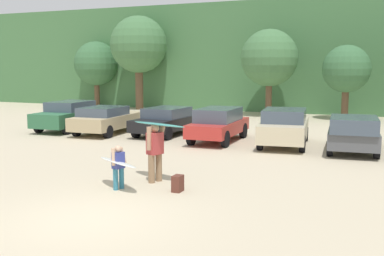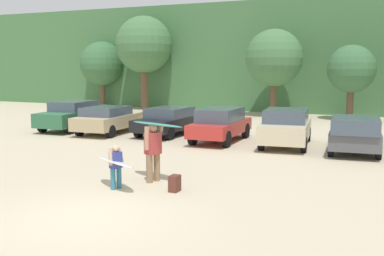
% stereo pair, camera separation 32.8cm
% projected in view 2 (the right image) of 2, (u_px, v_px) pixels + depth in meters
% --- Properties ---
extents(ground_plane, '(120.00, 120.00, 0.00)m').
position_uv_depth(ground_plane, '(83.00, 218.00, 10.57)').
color(ground_plane, '#C1B293').
extents(hillside_ridge, '(108.00, 12.00, 8.16)m').
position_uv_depth(hillside_ridge, '(320.00, 57.00, 38.35)').
color(hillside_ridge, '#427042').
rests_on(hillside_ridge, ground_plane).
extents(tree_ridge_back, '(3.66, 3.66, 5.42)m').
position_uv_depth(tree_ridge_back, '(102.00, 64.00, 39.17)').
color(tree_ridge_back, brown).
rests_on(tree_ridge_back, ground_plane).
extents(tree_center, '(4.40, 4.40, 7.25)m').
position_uv_depth(tree_center, '(144.00, 45.00, 36.36)').
color(tree_center, brown).
rests_on(tree_center, ground_plane).
extents(tree_far_left, '(3.82, 3.82, 5.85)m').
position_uv_depth(tree_far_left, '(274.00, 58.00, 31.25)').
color(tree_far_left, brown).
rests_on(tree_far_left, ground_plane).
extents(tree_right, '(2.97, 2.97, 4.71)m').
position_uv_depth(tree_right, '(351.00, 69.00, 29.09)').
color(tree_right, brown).
rests_on(tree_right, ground_plane).
extents(parked_car_forest_green, '(2.10, 4.46, 1.53)m').
position_uv_depth(parked_car_forest_green, '(73.00, 115.00, 25.10)').
color(parked_car_forest_green, '#2D6642').
rests_on(parked_car_forest_green, ground_plane).
extents(parked_car_tan, '(2.20, 4.60, 1.38)m').
position_uv_depth(parked_car_tan, '(110.00, 119.00, 23.83)').
color(parked_car_tan, tan).
rests_on(parked_car_tan, ground_plane).
extents(parked_car_black, '(2.04, 4.09, 1.36)m').
position_uv_depth(parked_car_black, '(168.00, 120.00, 23.19)').
color(parked_car_black, black).
rests_on(parked_car_black, ground_plane).
extents(parked_car_red, '(1.85, 4.33, 1.52)m').
position_uv_depth(parked_car_red, '(220.00, 124.00, 21.19)').
color(parked_car_red, '#B72D28').
rests_on(parked_car_red, ground_plane).
extents(parked_car_champagne, '(2.42, 4.63, 1.58)m').
position_uv_depth(parked_car_champagne, '(286.00, 127.00, 20.05)').
color(parked_car_champagne, beige).
rests_on(parked_car_champagne, ground_plane).
extents(parked_car_dark_gray, '(2.22, 4.30, 1.48)m').
position_uv_depth(parked_car_dark_gray, '(355.00, 133.00, 18.34)').
color(parked_car_dark_gray, '#4C4F54').
rests_on(parked_car_dark_gray, ground_plane).
extents(person_adult, '(0.43, 0.74, 1.75)m').
position_uv_depth(person_adult, '(153.00, 149.00, 13.78)').
color(person_adult, '#8C6B4C').
rests_on(person_adult, ground_plane).
extents(person_child, '(0.31, 0.52, 1.24)m').
position_uv_depth(person_child, '(116.00, 164.00, 13.01)').
color(person_child, teal).
rests_on(person_child, ground_plane).
extents(surfboard_teal, '(2.08, 1.16, 0.14)m').
position_uv_depth(surfboard_teal, '(157.00, 124.00, 13.74)').
color(surfboard_teal, teal).
extents(surfboard_white, '(1.86, 1.38, 0.19)m').
position_uv_depth(surfboard_white, '(115.00, 162.00, 13.03)').
color(surfboard_white, white).
extents(backpack_dropped, '(0.24, 0.34, 0.45)m').
position_uv_depth(backpack_dropped, '(175.00, 183.00, 12.79)').
color(backpack_dropped, '#592D23').
rests_on(backpack_dropped, ground_plane).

